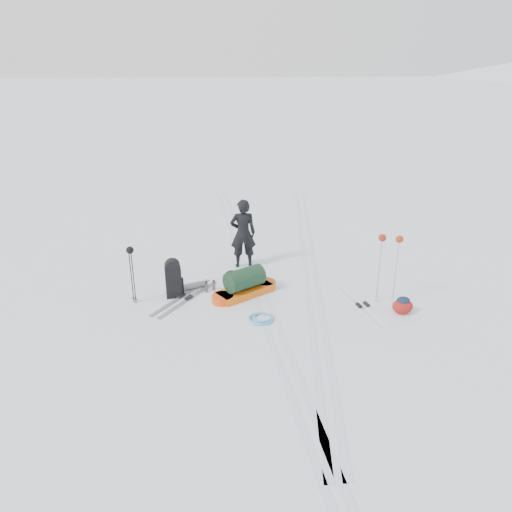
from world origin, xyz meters
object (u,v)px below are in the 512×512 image
object	(u,v)px
pulk_sled	(245,285)
expedition_rucksack	(176,279)
skier	(243,234)
ski_poles_black	(131,257)

from	to	relation	value
pulk_sled	expedition_rucksack	xyz separation A→B (m)	(-1.48, 0.11, 0.16)
expedition_rucksack	skier	bearing A→B (deg)	36.26
pulk_sled	expedition_rucksack	distance (m)	1.49
skier	ski_poles_black	bearing A→B (deg)	34.38
skier	expedition_rucksack	distance (m)	2.19
expedition_rucksack	pulk_sled	bearing A→B (deg)	-11.20
skier	pulk_sled	xyz separation A→B (m)	(-0.08, -1.57, -0.62)
skier	pulk_sled	bearing A→B (deg)	86.17
skier	pulk_sled	world-z (taller)	skier
skier	expedition_rucksack	xyz separation A→B (m)	(-1.56, -1.46, -0.46)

